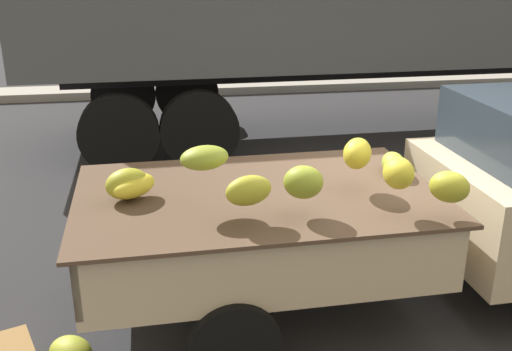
# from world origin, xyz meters

# --- Properties ---
(ground) EXTENTS (220.00, 220.00, 0.00)m
(ground) POSITION_xyz_m (0.00, 0.00, 0.00)
(ground) COLOR #28282B
(curb_strip) EXTENTS (80.00, 0.80, 0.16)m
(curb_strip) POSITION_xyz_m (0.00, 8.18, 0.08)
(curb_strip) COLOR gray
(curb_strip) RESTS_ON ground
(pickup_truck) EXTENTS (4.96, 1.88, 1.70)m
(pickup_truck) POSITION_xyz_m (0.53, -0.24, 0.88)
(pickup_truck) COLOR #CCB793
(pickup_truck) RESTS_ON ground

